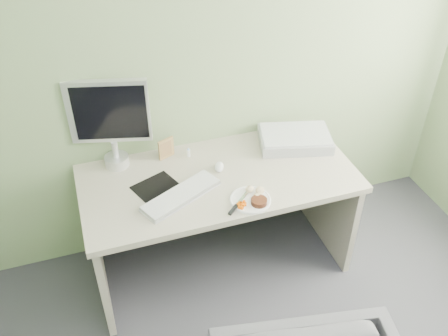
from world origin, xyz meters
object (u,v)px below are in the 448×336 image
object	(u,v)px
plate	(250,200)
monitor	(110,119)
desk	(219,200)
scanner	(295,139)

from	to	relation	value
plate	monitor	bearing A→B (deg)	138.01
plate	monitor	distance (m)	0.91
desk	plate	xyz separation A→B (m)	(0.10, -0.26, 0.19)
desk	scanner	distance (m)	0.62
desk	scanner	size ratio (longest dim) A/B	3.62
plate	scanner	world-z (taller)	scanner
plate	monitor	xyz separation A→B (m)	(-0.64, 0.58, 0.30)
desk	monitor	xyz separation A→B (m)	(-0.54, 0.31, 0.49)
desk	scanner	xyz separation A→B (m)	(0.56, 0.16, 0.22)
monitor	plate	bearing A→B (deg)	-27.44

